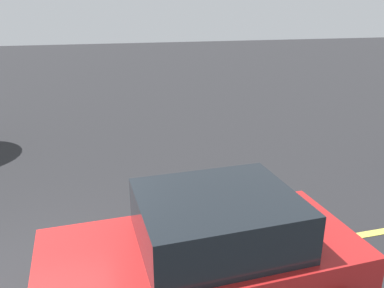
% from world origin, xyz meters
% --- Properties ---
extents(lane_marking_centre, '(28.00, 0.16, 0.01)m').
position_xyz_m(lane_marking_centre, '(3.00, 0.00, 0.01)').
color(lane_marking_centre, '#E0D14C').
extents(car_red_far_lane, '(4.09, 2.17, 1.59)m').
position_xyz_m(car_red_far_lane, '(2.37, -0.84, 0.80)').
color(car_red_far_lane, red).
rests_on(car_red_far_lane, ground_plane).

